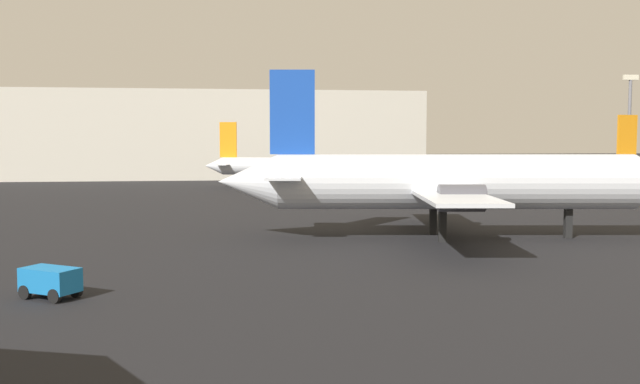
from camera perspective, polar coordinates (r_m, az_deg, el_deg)
The scene contains 5 objects.
airplane_on_taxiway at distance 47.18m, azimuth 10.95°, elevation 0.84°, with size 32.38×22.87×11.35m.
airplane_far_right at distance 93.91m, azimuth -2.48°, elevation 2.15°, with size 24.55×20.61×9.09m.
baggage_cart at distance 31.29m, azimuth -21.51°, elevation -6.87°, with size 2.72×2.39×1.30m.
light_mast_right at distance 118.89m, azimuth 24.32°, elevation 5.42°, with size 2.40×0.50×16.80m.
terminal_building at distance 122.65m, azimuth -9.31°, elevation 4.68°, with size 73.82×18.85×14.88m, color beige.
Camera 1 is at (-3.93, -8.81, 6.70)m, focal length 38.49 mm.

